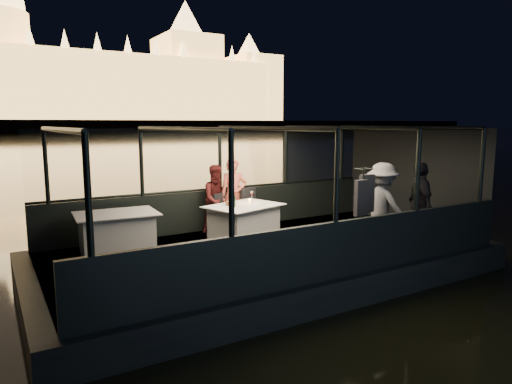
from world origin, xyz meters
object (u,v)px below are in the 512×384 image
coat_stand (362,207)px  person_woman_coral (234,198)px  dining_table_aft (117,233)px  passenger_dark (419,203)px  chair_port_left (224,214)px  chair_port_right (253,212)px  passenger_stripe (382,205)px  wine_bottle (234,200)px  dining_table_central (244,224)px  person_man_maroon (217,199)px

coat_stand → person_woman_coral: bearing=109.7°
dining_table_aft → coat_stand: size_ratio=0.89×
coat_stand → passenger_dark: coat_stand is taller
chair_port_left → chair_port_right: chair_port_right is taller
chair_port_left → person_woman_coral: bearing=8.8°
passenger_dark → passenger_stripe: bearing=-80.6°
passenger_dark → wine_bottle: (-3.08, 1.90, 0.06)m
dining_table_central → chair_port_left: 0.85m
dining_table_central → person_man_maroon: person_man_maroon is taller
dining_table_aft → passenger_stripe: (4.49, -2.20, 0.47)m
person_man_maroon → coat_stand: bearing=-59.5°
passenger_stripe → wine_bottle: (-2.35, 1.64, 0.06)m
dining_table_aft → chair_port_left: bearing=8.9°
dining_table_aft → chair_port_left: chair_port_left is taller
chair_port_right → person_woman_coral: 0.54m
person_man_maroon → passenger_stripe: 3.50m
chair_port_left → passenger_stripe: size_ratio=0.52×
dining_table_central → dining_table_aft: same height
dining_table_central → coat_stand: size_ratio=0.88×
dining_table_central → dining_table_aft: bearing=169.0°
dining_table_central → coat_stand: (1.35, -1.95, 0.51)m
passenger_dark → person_man_maroon: bearing=-106.9°
dining_table_central → passenger_stripe: bearing=-40.0°
dining_table_aft → chair_port_right: (3.02, 0.19, 0.06)m
chair_port_right → passenger_stripe: size_ratio=0.58×
passenger_stripe → passenger_dark: 0.78m
chair_port_right → dining_table_aft: bearing=165.7°
chair_port_left → wine_bottle: (-0.26, -0.94, 0.47)m
dining_table_central → chair_port_left: bearing=91.6°
person_man_maroon → dining_table_central: bearing=-79.9°
coat_stand → chair_port_right: bearing=106.1°
passenger_stripe → chair_port_left: bearing=30.2°
chair_port_right → passenger_stripe: bearing=-76.4°
coat_stand → passenger_stripe: 0.75m
dining_table_central → dining_table_aft: size_ratio=1.00×
dining_table_aft → chair_port_right: bearing=3.6°
chair_port_right → chair_port_left: bearing=145.6°
dining_table_central → coat_stand: 2.42m
chair_port_right → passenger_stripe: passenger_stripe is taller
dining_table_central → wine_bottle: (-0.28, -0.09, 0.53)m
coat_stand → passenger_dark: (1.45, -0.05, -0.05)m
dining_table_central → passenger_dark: 3.47m
dining_table_aft → passenger_dark: size_ratio=0.87×
coat_stand → person_woman_coral: (-1.06, 2.95, -0.15)m
dining_table_aft → wine_bottle: size_ratio=5.10×
wine_bottle → person_man_maroon: bearing=80.7°
passenger_stripe → passenger_dark: (0.73, -0.26, 0.00)m
chair_port_right → passenger_dark: bearing=-68.3°
wine_bottle → dining_table_aft: bearing=165.2°
dining_table_central → chair_port_left: (-0.02, 0.85, 0.06)m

